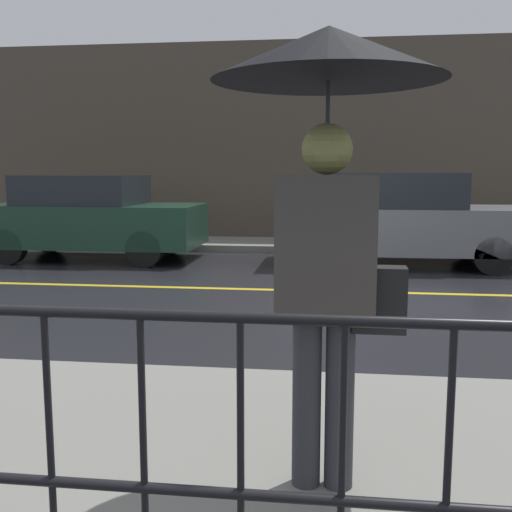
{
  "coord_description": "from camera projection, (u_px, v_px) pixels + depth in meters",
  "views": [
    {
      "loc": [
        0.11,
        -8.16,
        1.62
      ],
      "look_at": [
        -0.53,
        -3.04,
        0.9
      ],
      "focal_mm": 42.0,
      "sensor_mm": 36.0,
      "label": 1
    }
  ],
  "objects": [
    {
      "name": "ground_plane",
      "position": [
        322.0,
        291.0,
        8.25
      ],
      "size": [
        80.0,
        80.0,
        0.0
      ],
      "primitive_type": "plane",
      "color": "black"
    },
    {
      "name": "sidewalk_near",
      "position": [
        305.0,
        474.0,
        3.11
      ],
      "size": [
        28.0,
        2.84,
        0.14
      ],
      "color": "gray",
      "rests_on": "ground_plane"
    },
    {
      "name": "sidewalk_far",
      "position": [
        326.0,
        245.0,
        12.83
      ],
      "size": [
        28.0,
        1.74,
        0.14
      ],
      "color": "gray",
      "rests_on": "ground_plane"
    },
    {
      "name": "lane_marking",
      "position": [
        322.0,
        291.0,
        8.25
      ],
      "size": [
        25.2,
        0.12,
        0.01
      ],
      "color": "gold",
      "rests_on": "ground_plane"
    },
    {
      "name": "building_storefront",
      "position": [
        328.0,
        144.0,
        13.53
      ],
      "size": [
        28.0,
        0.3,
        4.54
      ],
      "color": "#4C4238",
      "rests_on": "ground_plane"
    },
    {
      "name": "railing_foreground",
      "position": [
        291.0,
        441.0,
        1.85
      ],
      "size": [
        12.0,
        0.04,
        1.06
      ],
      "color": "black",
      "rests_on": "sidewalk_near"
    },
    {
      "name": "pedestrian",
      "position": [
        329.0,
        133.0,
        2.64
      ],
      "size": [
        1.03,
        1.03,
        2.11
      ],
      "color": "#333338",
      "rests_on": "sidewalk_near"
    },
    {
      "name": "car_dark_green",
      "position": [
        90.0,
        217.0,
        11.2
      ],
      "size": [
        4.04,
        1.83,
        1.57
      ],
      "color": "#193828",
      "rests_on": "ground_plane"
    },
    {
      "name": "car_grey",
      "position": [
        399.0,
        219.0,
        10.49
      ],
      "size": [
        4.32,
        1.92,
        1.62
      ],
      "color": "slate",
      "rests_on": "ground_plane"
    }
  ]
}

